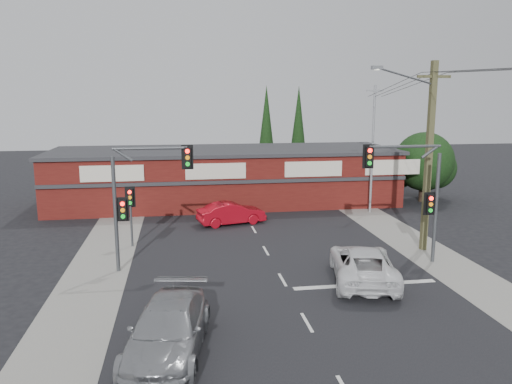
{
  "coord_description": "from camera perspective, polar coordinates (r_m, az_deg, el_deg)",
  "views": [
    {
      "loc": [
        -4.46,
        -21.4,
        8.18
      ],
      "look_at": [
        -0.7,
        3.0,
        3.46
      ],
      "focal_mm": 35.0,
      "sensor_mm": 36.0,
      "label": 1
    }
  ],
  "objects": [
    {
      "name": "ground",
      "position": [
        23.34,
        2.86,
        -9.71
      ],
      "size": [
        120.0,
        120.0,
        0.0
      ],
      "primitive_type": "plane",
      "color": "black",
      "rests_on": "ground"
    },
    {
      "name": "verge_left",
      "position": [
        27.93,
        -16.79,
        -6.66
      ],
      "size": [
        3.0,
        70.0,
        0.02
      ],
      "primitive_type": "cube",
      "color": "gray",
      "rests_on": "ground"
    },
    {
      "name": "white_suv",
      "position": [
        23.14,
        12.11,
        -8.04
      ],
      "size": [
        3.85,
        6.16,
        1.59
      ],
      "primitive_type": "imported",
      "rotation": [
        0.0,
        0.0,
        2.92
      ],
      "color": "silver",
      "rests_on": "ground"
    },
    {
      "name": "power_lines",
      "position": [
        22.95,
        26.16,
        11.9
      ],
      "size": [
        2.01,
        29.0,
        1.22
      ],
      "color": "black",
      "rests_on": "ground"
    },
    {
      "name": "road_strip",
      "position": [
        27.99,
        0.8,
        -6.16
      ],
      "size": [
        14.0,
        70.0,
        0.01
      ],
      "primitive_type": "cube",
      "color": "black",
      "rests_on": "ground"
    },
    {
      "name": "lane_dashes",
      "position": [
        31.28,
        -0.26,
        -4.31
      ],
      "size": [
        0.12,
        54.53,
        0.01
      ],
      "color": "silver",
      "rests_on": "ground"
    },
    {
      "name": "red_sedan",
      "position": [
        32.54,
        -2.84,
        -2.44
      ],
      "size": [
        4.63,
        2.56,
        1.45
      ],
      "primitive_type": "imported",
      "rotation": [
        0.0,
        0.0,
        1.82
      ],
      "color": "#A80A17",
      "rests_on": "ground"
    },
    {
      "name": "traffic_mast_right",
      "position": [
        25.46,
        17.79,
        0.73
      ],
      "size": [
        3.96,
        0.27,
        5.97
      ],
      "color": "#47494C",
      "rests_on": "ground"
    },
    {
      "name": "stop_line",
      "position": [
        22.94,
        12.37,
        -10.29
      ],
      "size": [
        6.5,
        0.35,
        0.01
      ],
      "primitive_type": "cube",
      "color": "silver",
      "rests_on": "ground"
    },
    {
      "name": "verge_right",
      "position": [
        30.52,
        16.8,
        -5.18
      ],
      "size": [
        3.0,
        70.0,
        0.02
      ],
      "primitive_type": "cube",
      "color": "gray",
      "rests_on": "ground"
    },
    {
      "name": "silver_suv",
      "position": [
        16.85,
        -10.01,
        -15.22
      ],
      "size": [
        3.24,
        6.0,
        1.65
      ],
      "primitive_type": "imported",
      "rotation": [
        0.0,
        0.0,
        -0.17
      ],
      "color": "#96989B",
      "rests_on": "ground"
    },
    {
      "name": "conifer_near",
      "position": [
        46.17,
        1.19,
        7.46
      ],
      "size": [
        1.8,
        1.8,
        9.25
      ],
      "color": "#2D2116",
      "rests_on": "ground"
    },
    {
      "name": "traffic_mast_left",
      "position": [
        23.87,
        -13.34,
        0.27
      ],
      "size": [
        3.77,
        0.27,
        5.97
      ],
      "color": "#47494C",
      "rests_on": "ground"
    },
    {
      "name": "utility_pole",
      "position": [
        27.69,
        18.94,
        4.47
      ],
      "size": [
        4.38,
        0.59,
        10.0
      ],
      "color": "brown",
      "rests_on": "ground"
    },
    {
      "name": "pedestal_signal",
      "position": [
        28.14,
        -14.16,
        -1.35
      ],
      "size": [
        0.55,
        0.27,
        3.38
      ],
      "color": "#47494C",
      "rests_on": "ground"
    },
    {
      "name": "tree_cluster",
      "position": [
        41.86,
        18.58,
        3.0
      ],
      "size": [
        5.9,
        5.1,
        5.5
      ],
      "color": "#2D2116",
      "rests_on": "ground"
    },
    {
      "name": "shop_building",
      "position": [
        39.01,
        -3.56,
        1.88
      ],
      "size": [
        27.3,
        8.4,
        4.22
      ],
      "color": "#4C120F",
      "rests_on": "ground"
    },
    {
      "name": "steel_pole",
      "position": [
        36.18,
        13.18,
        5.02
      ],
      "size": [
        1.2,
        0.16,
        9.0
      ],
      "color": "gray",
      "rests_on": "ground"
    },
    {
      "name": "conifer_far",
      "position": [
        48.84,
        4.87,
        7.61
      ],
      "size": [
        1.8,
        1.8,
        9.25
      ],
      "color": "#2D2116",
      "rests_on": "ground"
    }
  ]
}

